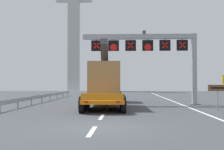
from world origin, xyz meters
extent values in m
plane|color=#424449|center=(0.00, 0.00, 0.00)|extent=(112.00, 112.00, 0.00)
cube|color=silver|center=(-0.24, -1.06, 0.01)|extent=(0.20, 2.60, 0.01)
cube|color=silver|center=(-0.24, 3.88, 0.01)|extent=(0.20, 2.60, 0.01)
cube|color=silver|center=(-0.24, 8.82, 0.01)|extent=(0.20, 2.60, 0.01)
cube|color=silver|center=(-0.24, 13.76, 0.01)|extent=(0.20, 2.60, 0.01)
cube|color=silver|center=(-0.24, 18.70, 0.01)|extent=(0.20, 2.60, 0.01)
cube|color=silver|center=(-0.24, 23.64, 0.01)|extent=(0.20, 2.60, 0.01)
cube|color=silver|center=(-0.24, 28.58, 0.01)|extent=(0.20, 2.60, 0.01)
cube|color=silver|center=(-0.24, 33.52, 0.01)|extent=(0.20, 2.60, 0.01)
cube|color=silver|center=(-0.24, 38.46, 0.01)|extent=(0.20, 2.60, 0.01)
cube|color=silver|center=(6.20, 12.00, 0.01)|extent=(0.20, 63.00, 0.01)
cube|color=#9EA0A5|center=(7.32, 13.49, 3.20)|extent=(0.40, 0.40, 6.39)
cube|color=slate|center=(7.32, 13.49, 0.04)|extent=(0.90, 0.90, 0.08)
cube|color=#9EA0A5|center=(2.40, 13.49, 6.14)|extent=(10.24, 0.44, 0.44)
cube|color=#4C4C51|center=(2.85, 13.49, 6.54)|extent=(0.28, 0.40, 0.28)
cube|color=black|center=(6.26, 13.49, 5.34)|extent=(0.97, 0.24, 0.96)
cube|color=#9EA0A5|center=(6.26, 13.49, 5.87)|extent=(0.08, 0.08, 0.16)
cube|color=red|center=(6.26, 13.36, 5.34)|extent=(0.59, 0.02, 0.59)
cube|color=red|center=(6.26, 13.36, 5.34)|extent=(0.59, 0.02, 0.59)
cube|color=black|center=(4.72, 13.49, 5.34)|extent=(0.97, 0.24, 0.96)
cube|color=#9EA0A5|center=(4.72, 13.49, 5.87)|extent=(0.08, 0.08, 0.16)
cube|color=red|center=(4.72, 13.36, 5.34)|extent=(0.59, 0.02, 0.59)
cube|color=red|center=(4.72, 13.36, 5.34)|extent=(0.59, 0.02, 0.59)
cube|color=black|center=(3.17, 13.49, 5.34)|extent=(0.97, 0.24, 0.96)
cube|color=#9EA0A5|center=(3.17, 13.49, 5.87)|extent=(0.08, 0.08, 0.16)
cone|color=red|center=(3.17, 13.36, 5.17)|extent=(0.62, 0.02, 0.62)
cube|color=black|center=(1.63, 13.49, 5.34)|extent=(0.97, 0.24, 0.96)
cube|color=#9EA0A5|center=(1.63, 13.49, 5.87)|extent=(0.08, 0.08, 0.16)
cube|color=red|center=(1.63, 13.36, 5.34)|extent=(0.59, 0.02, 0.59)
cube|color=red|center=(1.63, 13.36, 5.34)|extent=(0.59, 0.02, 0.59)
cube|color=black|center=(0.09, 13.49, 5.34)|extent=(0.97, 0.24, 0.96)
cube|color=#9EA0A5|center=(0.09, 13.49, 5.87)|extent=(0.08, 0.08, 0.16)
cone|color=red|center=(0.09, 13.36, 5.17)|extent=(0.62, 0.02, 0.62)
cube|color=black|center=(-1.46, 13.49, 5.34)|extent=(0.97, 0.24, 0.96)
cube|color=#9EA0A5|center=(-1.46, 13.49, 5.87)|extent=(0.08, 0.08, 0.16)
cube|color=red|center=(-1.46, 13.36, 5.34)|extent=(0.59, 0.02, 0.59)
cube|color=red|center=(-1.46, 13.36, 5.34)|extent=(0.59, 0.02, 0.59)
cube|color=orange|center=(-0.51, 10.41, 0.73)|extent=(3.20, 10.50, 0.24)
cube|color=orange|center=(-0.31, 5.14, 1.10)|extent=(2.66, 0.18, 0.44)
cylinder|color=black|center=(-1.68, 5.86, 0.55)|extent=(0.36, 1.11, 1.10)
cylinder|color=black|center=(1.01, 5.97, 0.55)|extent=(0.36, 1.11, 1.10)
cylinder|color=black|center=(-1.72, 6.91, 0.55)|extent=(0.36, 1.11, 1.10)
cylinder|color=black|center=(0.97, 7.02, 0.55)|extent=(0.36, 1.11, 1.10)
cylinder|color=black|center=(-1.76, 7.96, 0.55)|extent=(0.36, 1.11, 1.10)
cylinder|color=black|center=(0.93, 8.07, 0.55)|extent=(0.36, 1.11, 1.10)
cylinder|color=black|center=(-1.81, 9.01, 0.55)|extent=(0.36, 1.11, 1.10)
cylinder|color=black|center=(0.89, 9.11, 0.55)|extent=(0.36, 1.11, 1.10)
cylinder|color=black|center=(-1.85, 10.06, 0.55)|extent=(0.36, 1.11, 1.10)
cylinder|color=black|center=(0.85, 10.16, 0.55)|extent=(0.36, 1.11, 1.10)
cube|color=#1E38AD|center=(-0.78, 17.51, 2.10)|extent=(2.70, 3.30, 3.10)
cube|color=black|center=(-0.78, 17.51, 2.80)|extent=(2.73, 3.32, 0.60)
cylinder|color=black|center=(-2.10, 18.34, 0.55)|extent=(0.38, 1.11, 1.10)
cylinder|color=black|center=(0.47, 18.44, 0.55)|extent=(0.38, 1.11, 1.10)
cylinder|color=black|center=(-2.02, 16.34, 0.55)|extent=(0.38, 1.11, 1.10)
cylinder|color=black|center=(0.55, 16.44, 0.55)|extent=(0.38, 1.11, 1.10)
cube|color=#9E7A47|center=(-0.52, 10.81, 2.20)|extent=(2.60, 5.81, 2.70)
cube|color=#2D2D33|center=(-0.49, 9.95, 4.15)|extent=(0.67, 2.96, 2.29)
cube|color=red|center=(-1.28, 5.06, 0.80)|extent=(0.20, 0.07, 0.12)
cube|color=red|center=(0.68, 5.13, 0.80)|extent=(0.20, 0.07, 0.12)
cylinder|color=#9EA0A5|center=(7.72, 8.30, 0.91)|extent=(0.10, 0.10, 1.83)
cube|color=brown|center=(7.72, 8.24, 1.60)|extent=(1.36, 0.06, 0.45)
cube|color=black|center=(7.72, 8.20, 1.60)|extent=(0.98, 0.01, 0.12)
cube|color=#999EA3|center=(-7.28, 14.43, 0.60)|extent=(0.04, 32.87, 0.32)
cube|color=#999EA3|center=(-7.22, 6.22, 0.30)|extent=(0.10, 0.10, 0.60)
cube|color=#999EA3|center=(-7.22, 9.50, 0.30)|extent=(0.10, 0.10, 0.60)
cube|color=#999EA3|center=(-7.22, 12.79, 0.30)|extent=(0.10, 0.10, 0.60)
cube|color=#999EA3|center=(-7.22, 16.08, 0.30)|extent=(0.10, 0.10, 0.60)
cube|color=#999EA3|center=(-7.22, 19.36, 0.30)|extent=(0.10, 0.10, 0.60)
cube|color=#999EA3|center=(-7.22, 22.65, 0.30)|extent=(0.10, 0.10, 0.60)
cube|color=#999EA3|center=(-7.22, 25.94, 0.30)|extent=(0.10, 0.10, 0.60)
cube|color=#999EA3|center=(-7.22, 29.22, 0.30)|extent=(0.10, 0.10, 0.60)
cube|color=#B7B7B2|center=(-11.72, 59.77, 18.61)|extent=(2.80, 2.00, 37.23)
camera|label=1|loc=(1.09, -12.88, 1.98)|focal=46.79mm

